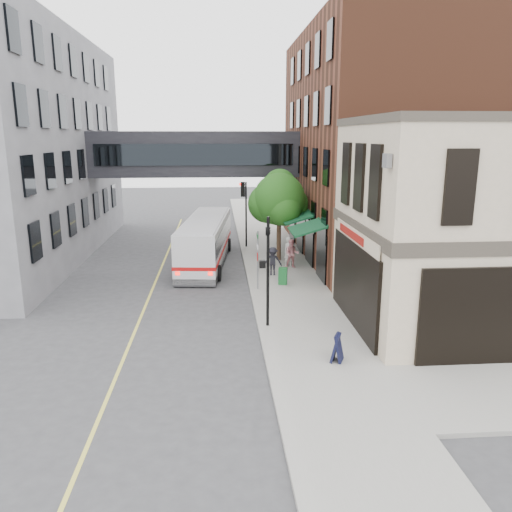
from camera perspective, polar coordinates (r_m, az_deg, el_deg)
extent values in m
plane|color=#38383A|center=(18.87, 0.72, -10.59)|extent=(120.00, 120.00, 0.00)
cube|color=gray|center=(32.26, 2.03, -0.13)|extent=(4.00, 60.00, 0.15)
cube|color=#BAAB8E|center=(22.16, 24.14, 2.91)|extent=(10.00, 8.00, 8.15)
cube|color=#38332B|center=(22.15, 24.16, 3.10)|extent=(10.12, 8.12, 0.50)
cube|color=#38332B|center=(21.86, 25.23, 13.85)|extent=(10.12, 8.12, 0.30)
cube|color=black|center=(20.76, 11.14, -3.11)|extent=(0.14, 6.40, 3.40)
cube|color=black|center=(20.75, 11.03, -3.12)|extent=(0.04, 5.90, 3.00)
cube|color=maroon|center=(20.85, 10.79, 2.49)|extent=(0.03, 3.60, 0.32)
cube|color=#582C1B|center=(34.16, 15.69, 11.89)|extent=(12.00, 18.00, 14.00)
cube|color=#0B3319|center=(31.60, 4.19, 4.96)|extent=(1.80, 13.00, 0.40)
cube|color=black|center=(35.19, -6.92, 11.51)|extent=(14.00, 3.00, 3.00)
cube|color=black|center=(33.64, -7.03, 11.42)|extent=(13.00, 0.08, 1.40)
cube|color=black|center=(36.73, -6.82, 11.60)|extent=(13.00, 0.08, 1.40)
cylinder|color=black|center=(19.96, 1.37, -1.89)|extent=(0.12, 0.12, 4.50)
cube|color=black|center=(19.85, 0.74, -0.93)|extent=(0.25, 0.22, 0.30)
imported|color=black|center=(19.55, 1.40, 3.34)|extent=(0.20, 0.16, 1.00)
cylinder|color=black|center=(34.60, -1.14, 4.75)|extent=(0.12, 0.12, 4.50)
cube|color=black|center=(34.54, -1.51, 5.32)|extent=(0.25, 0.22, 0.30)
cube|color=black|center=(34.37, -1.52, 7.63)|extent=(0.28, 0.28, 1.00)
sphere|color=#FF0C05|center=(34.32, -1.80, 8.20)|extent=(0.18, 0.18, 0.18)
cylinder|color=gray|center=(24.97, 0.20, -0.49)|extent=(0.08, 0.08, 3.00)
cube|color=white|center=(24.80, 0.16, 1.08)|extent=(0.03, 0.75, 0.22)
cube|color=#0C591E|center=(24.69, 0.16, 2.33)|extent=(0.03, 0.70, 0.18)
cube|color=#B20C0C|center=(24.92, 0.16, -0.04)|extent=(0.03, 0.30, 0.40)
cylinder|color=#382619|center=(30.99, 2.63, 2.09)|extent=(0.28, 0.28, 2.80)
sphere|color=#154612|center=(30.60, 2.67, 6.50)|extent=(3.20, 3.20, 3.20)
sphere|color=#154612|center=(31.25, 4.02, 5.89)|extent=(2.20, 2.20, 2.20)
sphere|color=#154612|center=(30.86, 1.30, 6.01)|extent=(2.40, 2.40, 2.40)
sphere|color=#154612|center=(31.12, 2.74, 8.10)|extent=(2.00, 2.00, 2.00)
cube|color=#D8CC4C|center=(28.42, -11.22, -2.43)|extent=(0.12, 40.00, 0.01)
cube|color=silver|center=(30.71, -5.76, 1.79)|extent=(3.27, 10.47, 2.60)
cube|color=black|center=(30.62, -5.78, 2.61)|extent=(3.31, 10.30, 0.94)
cube|color=#B20C0C|center=(30.81, -5.74, 0.98)|extent=(3.33, 10.49, 0.20)
cylinder|color=black|center=(27.51, -8.98, -1.91)|extent=(0.36, 0.92, 0.90)
cylinder|color=black|center=(27.20, -4.33, -1.96)|extent=(0.36, 0.92, 0.90)
cylinder|color=black|center=(34.37, -6.88, 1.28)|extent=(0.36, 0.92, 0.90)
cylinder|color=black|center=(34.12, -3.16, 1.27)|extent=(0.36, 0.92, 0.90)
imported|color=silver|center=(29.45, 3.79, 0.46)|extent=(0.77, 0.65, 1.79)
imported|color=pink|center=(29.23, 4.13, 0.26)|extent=(0.93, 0.78, 1.70)
imported|color=black|center=(27.68, 1.92, -0.60)|extent=(1.06, 0.66, 1.58)
cube|color=#155E26|center=(26.09, 3.09, -2.30)|extent=(0.52, 0.48, 0.88)
cube|color=black|center=(17.63, 9.27, -10.30)|extent=(0.55, 0.65, 0.98)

